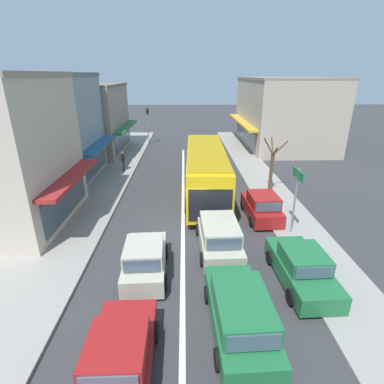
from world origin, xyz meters
name	(u,v)px	position (x,y,z in m)	size (l,w,h in m)	color
ground_plane	(183,227)	(0.00, 0.00, 0.00)	(140.00, 140.00, 0.00)	#353538
lane_centre_line	(183,199)	(0.00, 4.00, 0.00)	(0.20, 28.00, 0.01)	silver
sidewalk_left	(90,188)	(-6.80, 6.00, 0.07)	(5.20, 44.00, 0.14)	gray
kerb_right	(267,187)	(6.20, 6.00, 0.06)	(2.80, 44.00, 0.12)	gray
shopfront_mid_block	(49,129)	(-10.18, 8.51, 3.98)	(7.49, 7.63, 7.97)	#84939E
shopfront_far_end	(85,119)	(-10.18, 17.16, 3.47)	(8.55, 9.37, 6.95)	gray
building_right_far	(283,112)	(11.48, 20.34, 3.76)	(9.51, 13.98, 7.52)	#B2A38E
city_bus	(206,169)	(1.57, 4.79, 1.88)	(2.96, 10.92, 3.23)	yellow
wagon_queue_gap_filler	(219,236)	(1.70, -2.31, 0.75)	(2.03, 4.55, 1.58)	#B7B29E
hatchback_behind_bus_mid	(145,259)	(-1.55, -4.11, 0.71)	(1.93, 3.76, 1.54)	#B7B29E
wagon_adjacent_lane_lead	(240,314)	(1.85, -7.26, 0.75)	(2.07, 4.57, 1.58)	#1E6638
sedan_adjacent_lane_trail	(119,361)	(-1.70, -8.80, 0.66)	(1.93, 4.22, 1.47)	maroon
parked_sedan_kerb_front	(302,268)	(4.76, -4.79, 0.66)	(2.01, 4.26, 1.47)	#1E6638
parked_hatchback_kerb_second	(262,207)	(4.56, 1.01, 0.71)	(1.91, 3.75, 1.54)	maroon
traffic_light_downstreet	(148,120)	(-4.13, 21.05, 2.85)	(0.32, 0.24, 4.20)	gray
directional_road_sign	(297,186)	(5.68, -0.91, 2.68)	(0.10, 1.40, 3.60)	gray
street_tree_right	(272,168)	(6.10, 4.92, 1.83)	(1.66, 1.63, 3.94)	brown
pedestrian_with_handbag_near	(123,160)	(-5.11, 10.14, 1.07)	(0.25, 0.65, 1.63)	#333338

